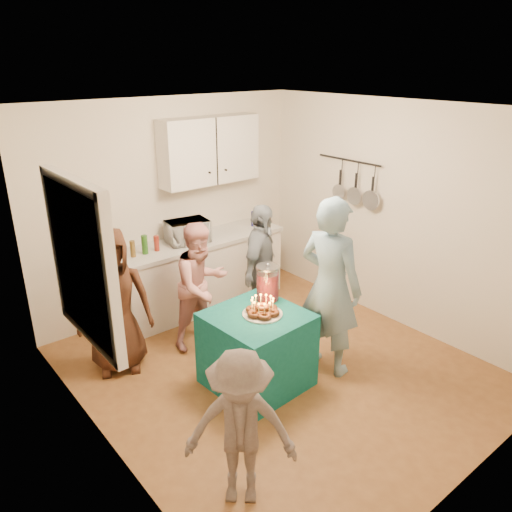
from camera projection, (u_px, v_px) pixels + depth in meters
floor at (277, 369)px, 5.17m from camera, size 4.00×4.00×0.00m
ceiling at (282, 108)px, 4.21m from camera, size 4.00×4.00×0.00m
back_wall at (171, 206)px, 6.12m from camera, size 3.60×3.60×0.00m
left_wall at (96, 308)px, 3.63m from camera, size 4.00×4.00×0.00m
right_wall at (396, 216)px, 5.75m from camera, size 4.00×4.00×0.00m
window_night at (79, 264)px, 3.77m from camera, size 0.04×1.00×1.20m
counter at (201, 275)px, 6.35m from camera, size 2.20×0.58×0.86m
countertop at (199, 241)px, 6.18m from camera, size 2.24×0.62×0.05m
upper_cabinet at (210, 150)px, 6.07m from camera, size 1.30×0.30×0.80m
pot_rack at (346, 181)px, 6.10m from camera, size 0.12×1.00×0.60m
microwave at (187, 231)px, 6.02m from camera, size 0.54×0.40×0.27m
party_table at (257, 350)px, 4.81m from camera, size 0.90×0.90×0.76m
donut_cake at (263, 306)px, 4.64m from camera, size 0.38×0.38×0.18m
punch_jar at (268, 284)px, 4.90m from camera, size 0.22×0.22×0.34m
man_birthday at (330, 287)px, 4.87m from camera, size 0.55×0.74×1.83m
woman_back_left at (114, 301)px, 4.93m from camera, size 0.88×0.74×1.52m
woman_back_center at (201, 285)px, 5.40m from camera, size 0.74×0.60×1.41m
woman_back_right at (261, 269)px, 5.71m from camera, size 0.94×0.79×1.51m
child_near_left at (240, 429)px, 3.44m from camera, size 0.89×0.87×1.22m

